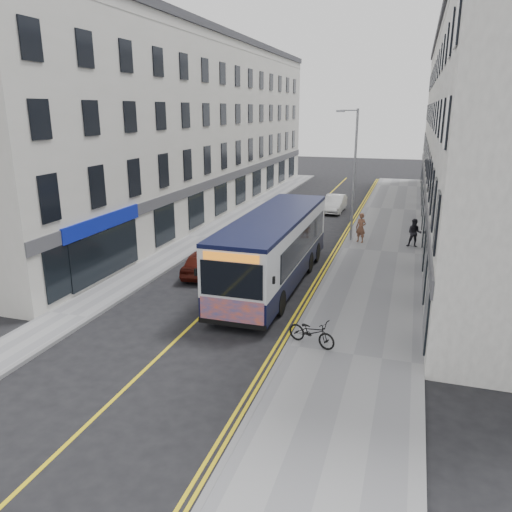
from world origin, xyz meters
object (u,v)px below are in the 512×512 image
Objects in this scene: streetlamp at (353,171)px; car_maroon at (203,262)px; bicycle at (312,332)px; city_bus at (274,247)px; pedestrian_far at (414,233)px; pedestrian_near at (361,228)px; car_white at (335,204)px.

streetlamp reaches higher than car_maroon.
car_maroon is (-6.76, 6.29, 0.04)m from bicycle.
city_bus is 6.37× the size of bicycle.
bicycle is at bearing -99.32° from pedestrian_far.
pedestrian_near is at bearing -27.13° from streetlamp.
streetlamp is at bearing 22.38° from bicycle.
streetlamp reaches higher than city_bus.
pedestrian_near reaches higher than car_maroon.
bicycle is 1.00× the size of pedestrian_near.
city_bus is 3.98m from car_maroon.
streetlamp is 3.45m from pedestrian_near.
pedestrian_far reaches higher than car_maroon.
pedestrian_near reaches higher than pedestrian_far.
car_white is at bearing 89.92° from city_bus.
pedestrian_near is 10.77m from car_maroon.
streetlamp is 0.69× the size of city_bus.
city_bus is at bearing -84.83° from pedestrian_near.
pedestrian_far is 12.88m from car_maroon.
pedestrian_near is 0.48× the size of car_maroon.
streetlamp is 4.41× the size of bicycle.
pedestrian_near is at bearing 179.96° from pedestrian_far.
bicycle is 14.59m from pedestrian_near.
car_maroon is (-3.78, 0.37, -1.20)m from city_bus.
city_bus is (-2.39, -9.02, -2.55)m from streetlamp.
car_white is at bearing -109.09° from car_maroon.
city_bus is 6.40× the size of pedestrian_near.
streetlamp is at bearing -74.26° from car_white.
streetlamp is 11.26m from car_maroon.
city_bus reaches higher than car_maroon.
pedestrian_near is 1.07× the size of pedestrian_far.
pedestrian_far is (6.22, 8.48, -0.87)m from city_bus.
streetlamp is 15.42m from bicycle.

